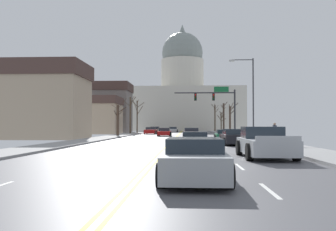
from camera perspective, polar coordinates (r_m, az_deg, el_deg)
The scene contains 26 objects.
ground at distance 33.38m, azimuth 0.47°, elevation -4.22°, with size 20.00×180.00×0.20m.
signal_gantry at distance 48.18m, azimuth 7.62°, elevation 2.23°, with size 7.91×0.41×6.47m.
street_lamp_right at distance 38.61m, azimuth 12.56°, elevation 3.68°, with size 2.52×0.24×8.31m.
capitol_building at distance 108.74m, azimuth 2.24°, elevation 2.77°, with size 34.31×21.60×31.40m.
sedan_near_00 at distance 43.11m, azimuth 3.62°, elevation -2.82°, with size 2.06×4.65×1.29m.
sedan_near_01 at distance 36.67m, azimuth 8.76°, elevation -3.11°, with size 2.10×4.64×1.17m.
sedan_near_02 at distance 30.43m, azimuth 10.17°, elevation -3.35°, with size 2.18×4.41×1.29m.
sedan_near_03 at distance 24.31m, azimuth 4.21°, elevation -3.97°, with size 1.96×4.33×1.17m.
pickup_truck_near_04 at distance 18.90m, azimuth 14.70°, elevation -4.22°, with size 2.38×5.28×1.53m.
sedan_near_05 at distance 10.89m, azimuth 4.14°, elevation -6.87°, with size 2.02×4.63×1.24m.
sedan_oncoming_00 at distance 53.94m, azimuth -0.55°, elevation -2.60°, with size 1.94×4.53×1.19m.
sedan_oncoming_01 at distance 65.50m, azimuth -2.69°, elevation -2.38°, with size 2.11×4.67×1.25m.
sedan_oncoming_02 at distance 73.61m, azimuth -2.05°, elevation -2.27°, with size 2.12×4.27×1.30m.
sedan_oncoming_03 at distance 81.65m, azimuth 0.79°, elevation -2.22°, with size 2.06×4.27×1.19m.
flank_building_00 at distance 79.86m, azimuth -9.69°, elevation 1.21°, with size 10.95×8.82×10.56m.
flank_building_01 at distance 46.01m, azimuth -20.36°, elevation 2.19°, with size 12.83×7.90×8.86m.
flank_building_02 at distance 69.35m, azimuth -10.91°, elevation 0.06°, with size 8.53×8.64×6.82m.
bare_tree_00 at distance 72.80m, azimuth 8.60°, elevation -0.30°, with size 1.59×1.53×6.02m.
bare_tree_01 at distance 71.42m, azimuth -4.77°, elevation 0.24°, with size 2.15×3.24×6.52m.
bare_tree_02 at distance 57.74m, azimuth 9.60°, elevation -0.48°, with size 1.67×2.65×4.95m.
bare_tree_03 at distance 52.61m, azimuth -7.76°, elevation -0.58°, with size 2.19×1.51×5.33m.
bare_tree_04 at distance 80.61m, azimuth 8.24°, elevation -0.83°, with size 1.86×2.48×5.36m.
bare_tree_05 at distance 65.51m, azimuth -5.84°, elevation 0.22°, with size 2.13×1.88×6.69m.
bare_tree_06 at distance 86.84m, azimuth 7.27°, elevation -0.30°, with size 1.85×2.53×6.47m.
pedestrian_00 at distance 31.88m, azimuth 16.17°, elevation -2.42°, with size 0.35×0.34×1.67m.
bicycle_parked at distance 33.19m, azimuth 14.53°, elevation -3.38°, with size 0.12×1.77×0.85m.
Camera 1 is at (1.49, -33.31, 1.61)m, focal length 39.42 mm.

